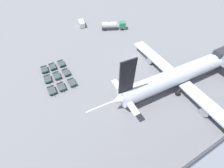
{
  "coord_description": "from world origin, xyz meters",
  "views": [
    {
      "loc": [
        28.72,
        -25.23,
        27.62
      ],
      "look_at": [
        8.02,
        -14.27,
        1.32
      ],
      "focal_mm": 22.0,
      "sensor_mm": 36.0,
      "label": 1
    }
  ],
  "objects_px": {
    "fuel_tanker_primary": "(112,26)",
    "baggage_dolly_row_near_col_c": "(52,91)",
    "baggage_dolly_row_mid_b_col_a": "(61,64)",
    "airplane": "(181,75)",
    "baggage_dolly_row_mid_a_col_a": "(53,67)",
    "service_van": "(82,23)",
    "baggage_dolly_row_mid_b_col_c": "(72,83)",
    "baggage_dolly_row_mid_a_col_b": "(57,76)",
    "baggage_dolly_row_near_col_a": "(44,70)",
    "baggage_dolly_row_mid_a_col_c": "(61,87)",
    "baggage_dolly_row_near_col_b": "(48,79)",
    "baggage_dolly_row_mid_b_col_b": "(66,73)"
  },
  "relations": [
    {
      "from": "baggage_dolly_row_near_col_b",
      "to": "baggage_dolly_row_mid_a_col_b",
      "type": "distance_m",
      "value": 2.53
    },
    {
      "from": "airplane",
      "to": "baggage_dolly_row_near_col_b",
      "type": "xyz_separation_m",
      "value": [
        -17.25,
        -30.87,
        -2.57
      ]
    },
    {
      "from": "baggage_dolly_row_near_col_a",
      "to": "baggage_dolly_row_mid_a_col_a",
      "type": "distance_m",
      "value": 2.39
    },
    {
      "from": "airplane",
      "to": "baggage_dolly_row_near_col_a",
      "type": "height_order",
      "value": "airplane"
    },
    {
      "from": "fuel_tanker_primary",
      "to": "baggage_dolly_row_mid_b_col_a",
      "type": "distance_m",
      "value": 27.82
    },
    {
      "from": "baggage_dolly_row_near_col_c",
      "to": "baggage_dolly_row_mid_b_col_c",
      "type": "bearing_deg",
      "value": 92.7
    },
    {
      "from": "fuel_tanker_primary",
      "to": "service_van",
      "type": "height_order",
      "value": "fuel_tanker_primary"
    },
    {
      "from": "baggage_dolly_row_near_col_b",
      "to": "baggage_dolly_row_mid_a_col_a",
      "type": "distance_m",
      "value": 5.16
    },
    {
      "from": "fuel_tanker_primary",
      "to": "baggage_dolly_row_near_col_c",
      "type": "distance_m",
      "value": 36.97
    },
    {
      "from": "baggage_dolly_row_mid_a_col_b",
      "to": "baggage_dolly_row_mid_b_col_a",
      "type": "height_order",
      "value": "same"
    },
    {
      "from": "baggage_dolly_row_mid_a_col_b",
      "to": "baggage_dolly_row_mid_b_col_c",
      "type": "relative_size",
      "value": 1.0
    },
    {
      "from": "baggage_dolly_row_near_col_c",
      "to": "baggage_dolly_row_mid_a_col_a",
      "type": "xyz_separation_m",
      "value": [
        -9.24,
        2.12,
        0.0
      ]
    },
    {
      "from": "baggage_dolly_row_mid_a_col_b",
      "to": "baggage_dolly_row_mid_a_col_c",
      "type": "relative_size",
      "value": 1.01
    },
    {
      "from": "baggage_dolly_row_near_col_a",
      "to": "baggage_dolly_row_mid_a_col_c",
      "type": "distance_m",
      "value": 9.35
    },
    {
      "from": "airplane",
      "to": "fuel_tanker_primary",
      "type": "height_order",
      "value": "airplane"
    },
    {
      "from": "fuel_tanker_primary",
      "to": "baggage_dolly_row_near_col_b",
      "type": "relative_size",
      "value": 2.85
    },
    {
      "from": "baggage_dolly_row_near_col_c",
      "to": "baggage_dolly_row_mid_a_col_c",
      "type": "bearing_deg",
      "value": 91.82
    },
    {
      "from": "fuel_tanker_primary",
      "to": "baggage_dolly_row_near_col_b",
      "type": "xyz_separation_m",
      "value": [
        17.87,
        -29.5,
        -0.89
      ]
    },
    {
      "from": "baggage_dolly_row_mid_a_col_b",
      "to": "fuel_tanker_primary",
      "type": "bearing_deg",
      "value": 123.36
    },
    {
      "from": "baggage_dolly_row_mid_a_col_a",
      "to": "baggage_dolly_row_mid_a_col_c",
      "type": "bearing_deg",
      "value": 2.15
    },
    {
      "from": "fuel_tanker_primary",
      "to": "baggage_dolly_row_near_col_c",
      "type": "height_order",
      "value": "fuel_tanker_primary"
    },
    {
      "from": "fuel_tanker_primary",
      "to": "baggage_dolly_row_near_col_b",
      "type": "bearing_deg",
      "value": -58.8
    },
    {
      "from": "baggage_dolly_row_mid_a_col_c",
      "to": "baggage_dolly_row_near_col_a",
      "type": "bearing_deg",
      "value": -163.04
    },
    {
      "from": "baggage_dolly_row_near_col_a",
      "to": "baggage_dolly_row_mid_b_col_a",
      "type": "relative_size",
      "value": 0.99
    },
    {
      "from": "baggage_dolly_row_mid_a_col_a",
      "to": "baggage_dolly_row_mid_b_col_a",
      "type": "distance_m",
      "value": 2.69
    },
    {
      "from": "baggage_dolly_row_mid_b_col_b",
      "to": "baggage_dolly_row_mid_b_col_c",
      "type": "xyz_separation_m",
      "value": [
        4.57,
        0.32,
        0.0
      ]
    },
    {
      "from": "service_van",
      "to": "baggage_dolly_row_mid_b_col_c",
      "type": "xyz_separation_m",
      "value": [
        30.86,
        -13.8,
        -0.6
      ]
    },
    {
      "from": "airplane",
      "to": "fuel_tanker_primary",
      "type": "distance_m",
      "value": 35.19
    },
    {
      "from": "fuel_tanker_primary",
      "to": "baggage_dolly_row_mid_a_col_b",
      "type": "relative_size",
      "value": 2.8
    },
    {
      "from": "fuel_tanker_primary",
      "to": "baggage_dolly_row_mid_a_col_c",
      "type": "xyz_separation_m",
      "value": [
        22.4,
        -26.88,
        -0.89
      ]
    },
    {
      "from": "service_van",
      "to": "baggage_dolly_row_mid_a_col_b",
      "type": "relative_size",
      "value": 1.51
    },
    {
      "from": "baggage_dolly_row_mid_a_col_b",
      "to": "baggage_dolly_row_near_col_b",
      "type": "bearing_deg",
      "value": -87.55
    },
    {
      "from": "airplane",
      "to": "baggage_dolly_row_near_col_c",
      "type": "height_order",
      "value": "airplane"
    },
    {
      "from": "baggage_dolly_row_near_col_b",
      "to": "baggage_dolly_row_mid_a_col_b",
      "type": "relative_size",
      "value": 0.98
    },
    {
      "from": "airplane",
      "to": "baggage_dolly_row_mid_a_col_a",
      "type": "relative_size",
      "value": 11.51
    },
    {
      "from": "baggage_dolly_row_near_col_a",
      "to": "baggage_dolly_row_mid_a_col_a",
      "type": "height_order",
      "value": "same"
    },
    {
      "from": "baggage_dolly_row_mid_a_col_b",
      "to": "baggage_dolly_row_near_col_a",
      "type": "bearing_deg",
      "value": -148.53
    },
    {
      "from": "baggage_dolly_row_near_col_a",
      "to": "baggage_dolly_row_mid_a_col_c",
      "type": "relative_size",
      "value": 0.99
    },
    {
      "from": "baggage_dolly_row_mid_b_col_b",
      "to": "baggage_dolly_row_near_col_b",
      "type": "bearing_deg",
      "value": -87.72
    },
    {
      "from": "baggage_dolly_row_near_col_c",
      "to": "baggage_dolly_row_mid_b_col_a",
      "type": "relative_size",
      "value": 1.0
    },
    {
      "from": "baggage_dolly_row_mid_a_col_c",
      "to": "baggage_dolly_row_mid_b_col_a",
      "type": "height_order",
      "value": "same"
    },
    {
      "from": "service_van",
      "to": "baggage_dolly_row_mid_b_col_b",
      "type": "height_order",
      "value": "service_van"
    },
    {
      "from": "baggage_dolly_row_near_col_b",
      "to": "baggage_dolly_row_near_col_c",
      "type": "bearing_deg",
      "value": 2.06
    },
    {
      "from": "service_van",
      "to": "baggage_dolly_row_mid_b_col_c",
      "type": "distance_m",
      "value": 33.81
    },
    {
      "from": "fuel_tanker_primary",
      "to": "baggage_dolly_row_mid_b_col_a",
      "type": "bearing_deg",
      "value": -61.95
    },
    {
      "from": "baggage_dolly_row_mid_a_col_c",
      "to": "baggage_dolly_row_near_col_c",
      "type": "bearing_deg",
      "value": -88.18
    },
    {
      "from": "baggage_dolly_row_near_col_a",
      "to": "baggage_dolly_row_mid_b_col_a",
      "type": "distance_m",
      "value": 5.08
    },
    {
      "from": "fuel_tanker_primary",
      "to": "baggage_dolly_row_mid_a_col_a",
      "type": "relative_size",
      "value": 2.82
    },
    {
      "from": "baggage_dolly_row_near_col_a",
      "to": "baggage_dolly_row_mid_a_col_b",
      "type": "distance_m",
      "value": 5.04
    },
    {
      "from": "service_van",
      "to": "baggage_dolly_row_mid_a_col_b",
      "type": "xyz_separation_m",
      "value": [
        26.39,
        -16.8,
        -0.6
      ]
    }
  ]
}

